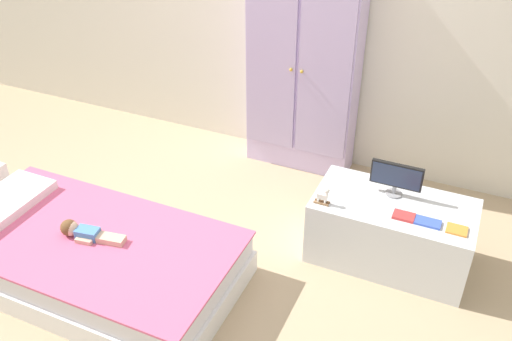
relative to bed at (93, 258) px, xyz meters
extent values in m
cube|color=tan|center=(0.41, 0.32, -0.16)|extent=(10.00, 10.00, 0.02)
cube|color=white|center=(0.00, 0.00, -0.08)|extent=(1.72, 0.90, 0.15)
cube|color=silver|center=(0.00, 0.00, 0.07)|extent=(1.68, 0.86, 0.14)
cube|color=#D65B84|center=(0.00, 0.00, 0.15)|extent=(1.71, 0.89, 0.02)
cube|color=white|center=(-0.66, 0.00, 0.18)|extent=(0.32, 0.64, 0.06)
cube|color=#4C84C6|center=(0.00, 0.00, 0.19)|extent=(0.14, 0.10, 0.06)
cube|color=#DBB293|center=(0.14, 0.04, 0.17)|extent=(0.16, 0.06, 0.04)
cube|color=#DBB293|center=(0.15, 0.01, 0.17)|extent=(0.16, 0.06, 0.04)
cube|color=#DBB293|center=(-0.01, 0.05, 0.17)|extent=(0.10, 0.04, 0.03)
cube|color=#DBB293|center=(0.01, -0.05, 0.17)|extent=(0.10, 0.04, 0.03)
sphere|color=#DBB293|center=(-0.10, -0.02, 0.20)|extent=(0.09, 0.09, 0.09)
sphere|color=brown|center=(-0.11, -0.02, 0.20)|extent=(0.10, 0.10, 0.10)
cube|color=silver|center=(0.66, 1.73, 0.68)|extent=(0.81, 0.25, 1.67)
cube|color=#AF9DC9|center=(0.45, 1.59, 0.73)|extent=(0.38, 0.02, 1.37)
cube|color=#AF9DC9|center=(0.86, 1.59, 0.73)|extent=(0.38, 0.02, 1.37)
sphere|color=gold|center=(0.62, 1.57, 0.68)|extent=(0.02, 0.02, 0.02)
sphere|color=gold|center=(0.70, 1.57, 0.68)|extent=(0.02, 0.02, 0.02)
cube|color=silver|center=(1.56, 0.88, 0.06)|extent=(0.94, 0.50, 0.42)
cylinder|color=#99999E|center=(1.53, 0.97, 0.28)|extent=(0.10, 0.10, 0.01)
cylinder|color=#99999E|center=(1.53, 0.97, 0.31)|extent=(0.02, 0.02, 0.05)
cube|color=black|center=(1.53, 0.97, 0.41)|extent=(0.31, 0.02, 0.15)
cube|color=#28334C|center=(1.53, 0.95, 0.41)|extent=(0.29, 0.01, 0.13)
cube|color=#8E6642|center=(1.16, 0.72, 0.28)|extent=(0.09, 0.01, 0.01)
cube|color=#8E6642|center=(1.16, 0.69, 0.28)|extent=(0.09, 0.01, 0.01)
cube|color=white|center=(1.16, 0.71, 0.32)|extent=(0.06, 0.03, 0.03)
cylinder|color=white|center=(1.18, 0.72, 0.30)|extent=(0.01, 0.01, 0.02)
cylinder|color=white|center=(1.18, 0.70, 0.30)|extent=(0.01, 0.01, 0.02)
cylinder|color=white|center=(1.14, 0.72, 0.30)|extent=(0.01, 0.01, 0.02)
cylinder|color=white|center=(1.14, 0.70, 0.30)|extent=(0.01, 0.01, 0.02)
cylinder|color=white|center=(1.19, 0.71, 0.35)|extent=(0.02, 0.02, 0.02)
sphere|color=white|center=(1.19, 0.71, 0.37)|extent=(0.03, 0.03, 0.03)
cube|color=#CC3838|center=(1.63, 0.77, 0.28)|extent=(0.12, 0.08, 0.02)
cube|color=blue|center=(1.76, 0.77, 0.28)|extent=(0.14, 0.08, 0.01)
cube|color=orange|center=(1.92, 0.77, 0.28)|extent=(0.11, 0.09, 0.01)
camera|label=1|loc=(1.87, -1.81, 2.19)|focal=38.48mm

